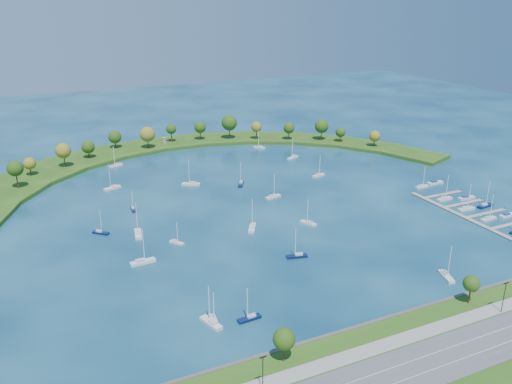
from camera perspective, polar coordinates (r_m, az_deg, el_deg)
name	(u,v)px	position (r m, az deg, el deg)	size (l,w,h in m)	color
ground	(251,205)	(247.21, -0.55, -1.41)	(700.00, 700.00, 0.00)	#072844
south_shoreline	(444,356)	(157.47, 19.39, -16.16)	(420.00, 43.10, 11.60)	#264A13
breakwater	(127,185)	(277.25, -13.58, 0.68)	(286.74, 247.64, 2.00)	#264A13
breakwater_trees	(172,141)	(319.48, -8.95, 5.42)	(238.33, 91.95, 15.64)	#382314
harbor_tower	(164,141)	(345.92, -9.75, 5.41)	(2.60, 2.60, 4.16)	gray
dock_system	(491,220)	(250.99, 23.71, -2.79)	(24.28, 82.00, 1.60)	gray
moored_boat_0	(249,317)	(164.29, -0.71, -13.21)	(7.53, 2.53, 10.90)	#0A183F
moored_boat_1	(143,261)	(199.23, -12.00, -7.22)	(9.31, 3.12, 13.48)	silver
moored_boat_2	(318,175)	(287.81, 6.67, 1.84)	(8.14, 4.17, 11.53)	silver
moored_boat_3	(446,275)	(197.08, 19.62, -8.37)	(4.82, 8.74, 12.38)	silver
moored_boat_4	(273,196)	(255.71, 1.82, -0.44)	(8.38, 3.95, 11.87)	silver
moored_boat_5	(112,187)	(276.53, -15.06, 0.48)	(9.16, 5.11, 12.97)	silver
moored_boat_6	(241,183)	(273.00, -1.62, 0.94)	(6.06, 8.36, 12.18)	#0A183F
moored_boat_7	(297,255)	(199.80, 4.38, -6.73)	(8.16, 3.98, 11.56)	#0A183F
moored_boat_8	(101,232)	(226.93, -16.23, -4.10)	(6.46, 6.25, 10.32)	#0A183F
moored_boat_9	(309,222)	(227.85, 5.62, -3.23)	(4.90, 7.73, 11.05)	silver
moored_boat_10	(177,242)	(212.03, -8.46, -5.25)	(5.05, 6.01, 9.09)	silver
moored_boat_11	(138,233)	(221.68, -12.45, -4.31)	(4.32, 9.75, 13.86)	silver
moored_boat_12	(260,147)	(338.88, 0.38, 4.83)	(6.33, 7.46, 11.32)	silver
moored_boat_13	(252,227)	(222.07, -0.42, -3.76)	(6.58, 8.89, 13.00)	silver
moored_boat_14	(214,320)	(163.63, -4.52, -13.43)	(3.01, 7.37, 10.53)	silver
moored_boat_15	(133,209)	(247.40, -12.97, -1.73)	(2.23, 6.48, 9.36)	#0A183F
moored_boat_16	(211,322)	(162.71, -4.80, -13.64)	(4.65, 8.88, 12.57)	silver
moored_boat_17	(116,165)	(312.87, -14.69, 2.82)	(8.28, 5.03, 11.79)	silver
moored_boat_18	(191,183)	(274.59, -6.93, 0.92)	(9.30, 6.81, 13.57)	silver
moored_boat_19	(293,157)	(318.07, 3.94, 3.74)	(8.79, 6.15, 12.72)	silver
docked_boat_4	(489,218)	(251.76, 23.54, -2.56)	(7.98, 2.65, 11.57)	silver
docked_boat_5	(507,215)	(259.03, 25.20, -2.25)	(8.71, 2.77, 1.76)	silver
docked_boat_6	(466,208)	(259.41, 21.50, -1.61)	(8.33, 2.63, 12.12)	silver
docked_boat_7	(485,205)	(266.23, 23.22, -1.30)	(8.73, 3.34, 12.52)	#0A183F
docked_boat_8	(444,198)	(268.09, 19.44, -0.64)	(8.48, 2.84, 12.28)	silver
docked_boat_9	(466,198)	(273.21, 21.50, -0.57)	(8.93, 3.03, 1.79)	silver
docked_boat_10	(422,186)	(281.79, 17.27, 0.62)	(7.73, 2.54, 11.21)	silver
docked_boat_11	(435,183)	(289.51, 18.52, 0.95)	(9.10, 2.72, 1.85)	silver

